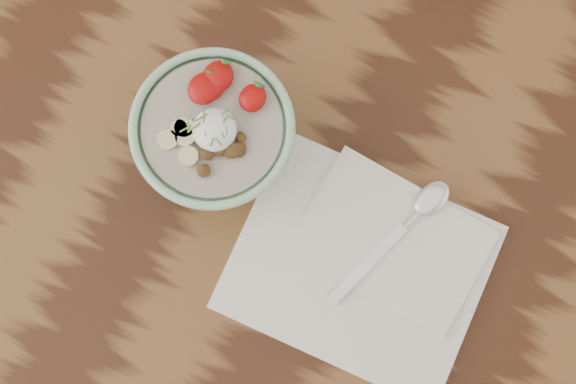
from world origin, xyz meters
The scene contains 4 objects.
table centered at (0.00, 0.00, 65.70)cm, with size 160.00×90.00×75.00cm.
breakfast_bowl centered at (4.69, 2.52, 81.07)cm, with size 17.78×17.78×11.80cm.
napkin centered at (25.89, -2.10, 75.72)cm, with size 28.63×23.62×1.71cm.
spoon centered at (28.63, 5.06, 77.13)cm, with size 8.03×18.76×1.00cm.
Camera 1 is at (21.04, -12.28, 167.19)cm, focal length 50.00 mm.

